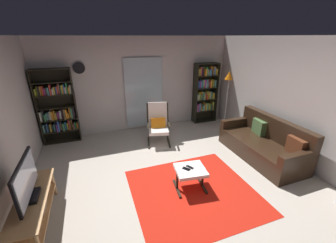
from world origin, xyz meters
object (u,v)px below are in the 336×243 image
Objects in this scene: cell_phone at (186,169)px; tv_remote at (190,167)px; lounge_armchair at (158,122)px; floor_lamp_by_shelf at (229,81)px; ottoman at (190,172)px; wall_clock at (79,68)px; tv_stand at (34,207)px; bookshelf_near_tv at (58,109)px; television at (26,182)px; leather_sofa at (263,144)px; bookshelf_near_sofa at (205,91)px.

tv_remote is at bearing -19.47° from cell_phone.
lounge_armchair is 0.61× the size of floor_lamp_by_shelf.
ottoman is 1.99× the size of wall_clock.
tv_remote reaches higher than ottoman.
cell_phone is 3.69m from wall_clock.
tv_remote is at bearing -135.55° from floor_lamp_by_shelf.
tv_stand is 2.41× the size of ottoman.
bookshelf_near_tv is 3.66m from cell_phone.
bookshelf_near_tv is (0.11, 2.86, 0.11)m from television.
television is 0.46× the size of leather_sofa.
lounge_armchair reaches higher than ottoman.
wall_clock reaches higher than floor_lamp_by_shelf.
tv_remote is 0.50× the size of wall_clock.
lounge_armchair is 7.30× the size of cell_phone.
lounge_armchair is 1.94m from tv_remote.
wall_clock reaches higher than cell_phone.
lounge_armchair is at bearing -20.71° from bookshelf_near_tv.
television is at bearing 179.81° from ottoman.
bookshelf_near_sofa is at bearing 57.25° from ottoman.
cell_phone is 0.48× the size of wall_clock.
tv_stand is 2.44m from ottoman.
lounge_armchair is at bearing 89.30° from ottoman.
bookshelf_near_tv is 1.16m from wall_clock.
tv_stand is at bearing 109.72° from television.
ottoman is (2.44, -0.01, -0.44)m from television.
bookshelf_near_sofa is 1.10× the size of floor_lamp_by_shelf.
television is 0.49× the size of bookshelf_near_tv.
tv_stand is at bearing -174.70° from leather_sofa.
wall_clock is at bearing 149.19° from lounge_armchair.
tv_stand reaches higher than cell_phone.
bookshelf_near_tv reaches higher than tv_stand.
tv_stand reaches higher than tv_remote.
bookshelf_near_sofa is at bearing 26.10° from lounge_armchair.
leather_sofa is at bearing -17.80° from tv_remote.
bookshelf_near_sofa is 0.93× the size of leather_sofa.
cell_phone is (-0.10, -1.96, -0.12)m from lounge_armchair.
wall_clock is (-1.70, 3.00, 1.51)m from ottoman.
ottoman is 4.01× the size of tv_remote.
wall_clock reaches higher than lounge_armchair.
ottoman is at bearing -50.84° from bookshelf_near_tv.
television is (0.00, -0.01, 0.45)m from tv_stand.
bookshelf_near_sofa is at bearing -0.01° from bookshelf_near_tv.
wall_clock reaches higher than bookshelf_near_tv.
leather_sofa reaches higher than cell_phone.
tv_stand is 5.19m from bookshelf_near_sofa.
leather_sofa is 3.44× the size of ottoman.
bookshelf_near_tv reaches higher than television.
ottoman is (2.33, -2.86, -0.55)m from bookshelf_near_tv.
bookshelf_near_tv is at bearing 87.78° from tv_stand.
ottoman is at bearing -122.71° from tv_remote.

